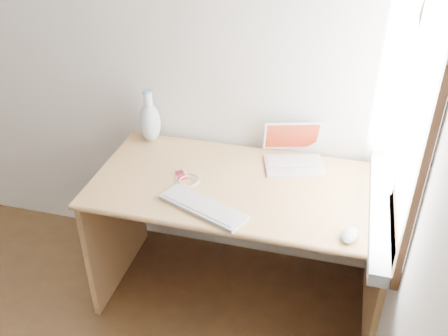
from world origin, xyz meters
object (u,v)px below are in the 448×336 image
(laptop, at_px, (296,155))
(external_keyboard, at_px, (203,207))
(vase, at_px, (150,121))
(desk, at_px, (243,209))

(laptop, distance_m, external_keyboard, 0.61)
(laptop, xyz_separation_m, vase, (-0.81, 0.03, 0.08))
(vase, bearing_deg, external_keyboard, -49.16)
(external_keyboard, distance_m, vase, 0.71)
(laptop, relative_size, external_keyboard, 0.77)
(external_keyboard, bearing_deg, vase, 153.06)
(external_keyboard, height_order, vase, vase)
(laptop, xyz_separation_m, external_keyboard, (-0.35, -0.50, -0.04))
(external_keyboard, bearing_deg, desk, 92.25)
(desk, relative_size, laptop, 4.25)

